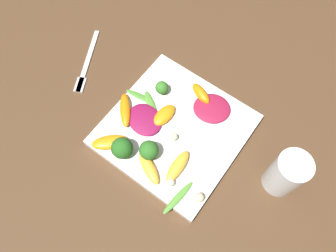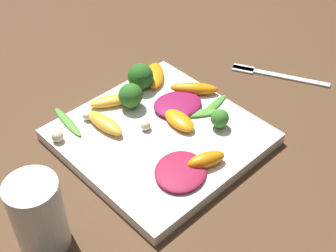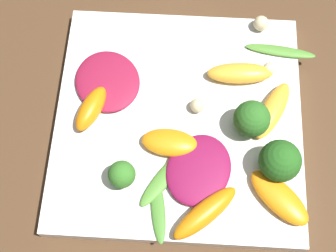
% 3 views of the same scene
% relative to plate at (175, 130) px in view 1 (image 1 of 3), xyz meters
% --- Properties ---
extents(ground_plane, '(2.40, 2.40, 0.00)m').
position_rel_plate_xyz_m(ground_plane, '(0.00, 0.00, -0.01)').
color(ground_plane, '#4C331E').
extents(plate, '(0.27, 0.27, 0.02)m').
position_rel_plate_xyz_m(plate, '(0.00, 0.00, 0.00)').
color(plate, white).
rests_on(plate, ground_plane).
extents(drinking_glass, '(0.06, 0.06, 0.11)m').
position_rel_plate_xyz_m(drinking_glass, '(0.03, -0.23, 0.04)').
color(drinking_glass, white).
rests_on(drinking_glass, ground_plane).
extents(fork, '(0.16, 0.09, 0.01)m').
position_rel_plate_xyz_m(fork, '(0.01, 0.26, -0.01)').
color(fork, silver).
rests_on(fork, ground_plane).
extents(radicchio_leaf_0, '(0.09, 0.10, 0.01)m').
position_rel_plate_xyz_m(radicchio_leaf_0, '(-0.02, 0.06, 0.02)').
color(radicchio_leaf_0, maroon).
rests_on(radicchio_leaf_0, plate).
extents(radicchio_leaf_1, '(0.10, 0.10, 0.01)m').
position_rel_plate_xyz_m(radicchio_leaf_1, '(0.08, -0.04, 0.01)').
color(radicchio_leaf_1, maroon).
rests_on(radicchio_leaf_1, plate).
extents(orange_segment_0, '(0.05, 0.08, 0.02)m').
position_rel_plate_xyz_m(orange_segment_0, '(-0.10, -0.01, 0.02)').
color(orange_segment_0, '#FCAD33').
rests_on(orange_segment_0, plate).
extents(orange_segment_1, '(0.07, 0.07, 0.02)m').
position_rel_plate_xyz_m(orange_segment_1, '(-0.11, 0.09, 0.02)').
color(orange_segment_1, orange).
rests_on(orange_segment_1, plate).
extents(orange_segment_2, '(0.08, 0.03, 0.02)m').
position_rel_plate_xyz_m(orange_segment_2, '(-0.07, -0.05, 0.02)').
color(orange_segment_2, '#FCAD33').
rests_on(orange_segment_2, plate).
extents(orange_segment_3, '(0.06, 0.04, 0.02)m').
position_rel_plate_xyz_m(orange_segment_3, '(0.01, 0.03, 0.02)').
color(orange_segment_3, orange).
rests_on(orange_segment_3, plate).
extents(orange_segment_4, '(0.04, 0.06, 0.02)m').
position_rel_plate_xyz_m(orange_segment_4, '(0.10, -0.00, 0.02)').
color(orange_segment_4, orange).
rests_on(orange_segment_4, plate).
extents(orange_segment_5, '(0.07, 0.07, 0.02)m').
position_rel_plate_xyz_m(orange_segment_5, '(-0.03, 0.11, 0.02)').
color(orange_segment_5, orange).
rests_on(orange_segment_5, plate).
extents(broccoli_floret_0, '(0.04, 0.04, 0.05)m').
position_rel_plate_xyz_m(broccoli_floret_0, '(-0.10, 0.05, 0.03)').
color(broccoli_floret_0, '#7A9E51').
rests_on(broccoli_floret_0, plate).
extents(broccoli_floret_1, '(0.03, 0.03, 0.03)m').
position_rel_plate_xyz_m(broccoli_floret_1, '(0.05, 0.07, 0.03)').
color(broccoli_floret_1, '#7A9E51').
rests_on(broccoli_floret_1, plate).
extents(broccoli_floret_2, '(0.04, 0.04, 0.04)m').
position_rel_plate_xyz_m(broccoli_floret_2, '(-0.08, 0.01, 0.03)').
color(broccoli_floret_2, '#84AD5B').
rests_on(broccoli_floret_2, plate).
extents(arugula_sprig_0, '(0.06, 0.07, 0.01)m').
position_rel_plate_xyz_m(arugula_sprig_0, '(0.01, 0.07, 0.01)').
color(arugula_sprig_0, '#518E33').
rests_on(arugula_sprig_0, plate).
extents(arugula_sprig_1, '(0.08, 0.02, 0.01)m').
position_rel_plate_xyz_m(arugula_sprig_1, '(-0.11, -0.09, 0.01)').
color(arugula_sprig_1, '#518E33').
rests_on(arugula_sprig_1, plate).
extents(arugula_sprig_2, '(0.02, 0.07, 0.00)m').
position_rel_plate_xyz_m(arugula_sprig_2, '(0.02, 0.10, 0.01)').
color(arugula_sprig_2, '#47842D').
rests_on(arugula_sprig_2, plate).
extents(macadamia_nut_0, '(0.02, 0.02, 0.02)m').
position_rel_plate_xyz_m(macadamia_nut_0, '(-0.02, -0.01, 0.02)').
color(macadamia_nut_0, beige).
rests_on(macadamia_nut_0, plate).
extents(macadamia_nut_1, '(0.02, 0.02, 0.02)m').
position_rel_plate_xyz_m(macadamia_nut_1, '(-0.09, -0.12, 0.02)').
color(macadamia_nut_1, beige).
rests_on(macadamia_nut_1, plate).
extents(macadamia_nut_2, '(0.02, 0.02, 0.02)m').
position_rel_plate_xyz_m(macadamia_nut_2, '(-0.10, -0.06, 0.02)').
color(macadamia_nut_2, beige).
rests_on(macadamia_nut_2, plate).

